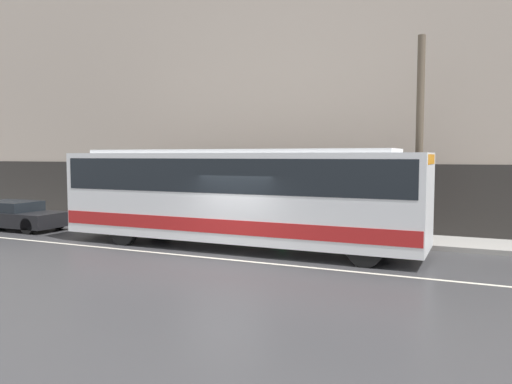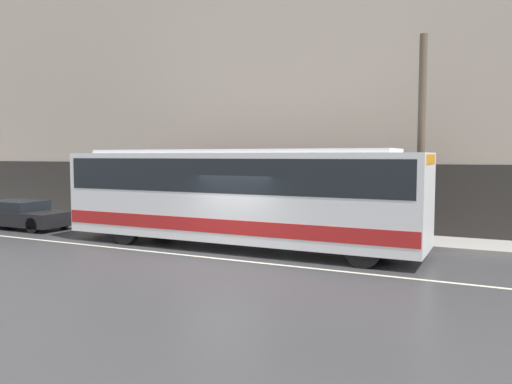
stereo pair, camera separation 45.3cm
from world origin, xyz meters
TOP-DOWN VIEW (x-y plane):
  - ground_plane at (0.00, 0.00)m, footprint 60.00×60.00m
  - sidewalk at (0.00, 5.18)m, footprint 60.00×2.37m
  - building_facade at (0.00, 6.51)m, footprint 60.00×0.35m
  - lane_stripe at (0.00, 0.00)m, footprint 54.00×0.14m
  - transit_bus at (-0.62, 1.81)m, footprint 12.44×2.56m
  - sedan_dark_behind at (-11.23, 1.81)m, footprint 4.80×1.77m
  - utility_pole_near at (4.96, 4.50)m, footprint 0.25×0.25m
  - pedestrian_waiting at (-0.08, 4.69)m, footprint 0.36×0.36m

SIDE VIEW (x-z plane):
  - ground_plane at x=0.00m, z-range 0.00..0.00m
  - lane_stripe at x=0.00m, z-range 0.00..0.01m
  - sidewalk at x=0.00m, z-range 0.00..0.18m
  - sedan_dark_behind at x=-11.23m, z-range -0.02..1.17m
  - pedestrian_waiting at x=-0.08m, z-range 0.12..1.83m
  - transit_bus at x=-0.62m, z-range 0.21..3.54m
  - utility_pole_near at x=4.96m, z-range 0.18..7.11m
  - building_facade at x=0.00m, z-range -0.21..12.43m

